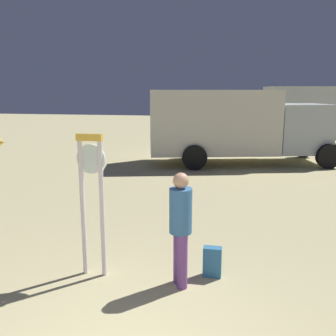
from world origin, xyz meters
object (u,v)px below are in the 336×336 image
object	(u,v)px
standing_clock	(92,190)
box_truck_far	(330,114)
backpack	(212,262)
person_near_clock	(181,224)
box_truck_near	(233,124)

from	to	relation	value
standing_clock	box_truck_far	xyz separation A→B (m)	(6.54, 15.35, 0.30)
box_truck_far	backpack	bearing A→B (deg)	-107.51
box_truck_far	standing_clock	bearing A→B (deg)	-113.07
person_near_clock	box_truck_near	world-z (taller)	box_truck_near
backpack	box_truck_near	xyz separation A→B (m)	(0.01, 9.33, 1.33)
person_near_clock	box_truck_near	bearing A→B (deg)	87.39
box_truck_near	box_truck_far	distance (m)	7.45
standing_clock	person_near_clock	distance (m)	1.41
person_near_clock	box_truck_near	xyz separation A→B (m)	(0.44, 9.69, 0.62)
standing_clock	box_truck_near	bearing A→B (deg)	79.43
standing_clock	box_truck_far	world-z (taller)	box_truck_far
box_truck_near	box_truck_far	size ratio (longest dim) A/B	0.98
person_near_clock	backpack	bearing A→B (deg)	39.80
standing_clock	person_near_clock	world-z (taller)	standing_clock
standing_clock	backpack	xyz separation A→B (m)	(1.79, 0.28, -1.11)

